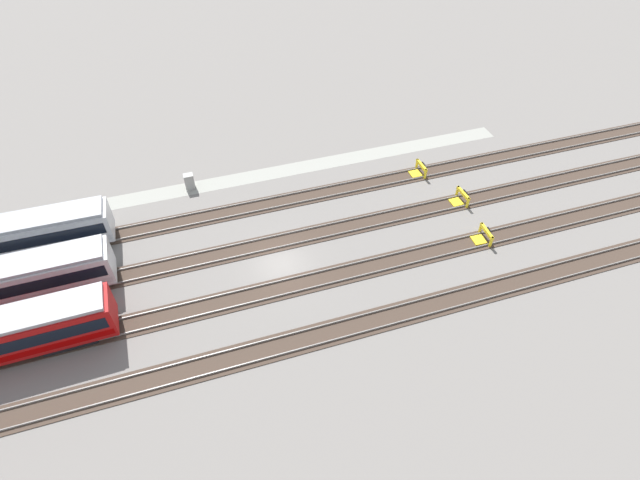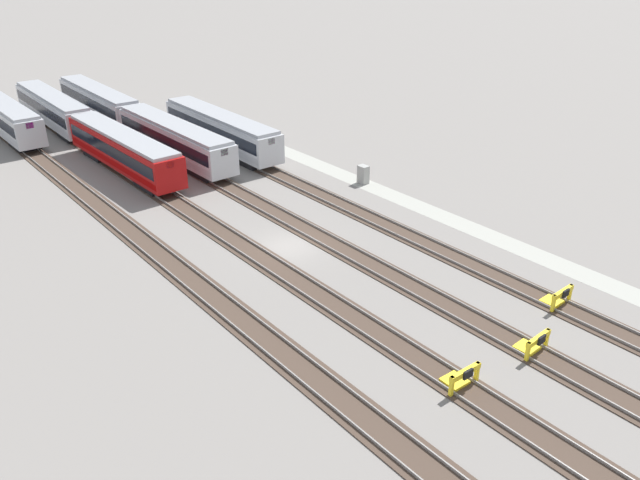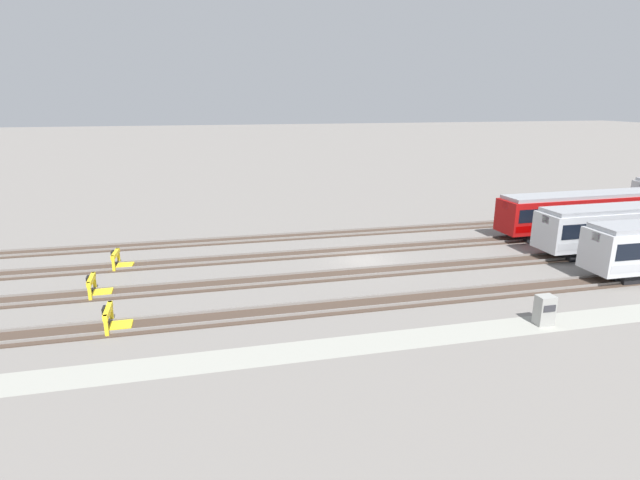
{
  "view_description": "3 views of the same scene",
  "coord_description": "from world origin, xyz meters",
  "px_view_note": "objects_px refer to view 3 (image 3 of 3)",
  "views": [
    {
      "loc": [
        5.34,
        27.45,
        30.33
      ],
      "look_at": [
        -3.42,
        0.0,
        1.8
      ],
      "focal_mm": 28.0,
      "sensor_mm": 36.0,
      "label": 1
    },
    {
      "loc": [
        -31.59,
        22.92,
        19.8
      ],
      "look_at": [
        -3.42,
        0.0,
        1.8
      ],
      "focal_mm": 35.0,
      "sensor_mm": 36.0,
      "label": 2
    },
    {
      "loc": [
        -11.2,
        -33.06,
        11.47
      ],
      "look_at": [
        -3.42,
        0.0,
        1.8
      ],
      "focal_mm": 28.0,
      "sensor_mm": 36.0,
      "label": 3
    }
  ],
  "objects_px": {
    "bumper_stop_middle_track": "(120,260)",
    "electrical_cabinet": "(545,310)",
    "bumper_stop_nearest_track": "(114,319)",
    "bumper_stop_near_inner_track": "(96,287)",
    "subway_car_front_row_rightmost": "(595,211)"
  },
  "relations": [
    {
      "from": "bumper_stop_nearest_track",
      "to": "electrical_cabinet",
      "type": "xyz_separation_m",
      "value": [
        21.91,
        -4.67,
        0.29
      ]
    },
    {
      "from": "bumper_stop_near_inner_track",
      "to": "electrical_cabinet",
      "type": "bearing_deg",
      "value": -22.47
    },
    {
      "from": "bumper_stop_near_inner_track",
      "to": "electrical_cabinet",
      "type": "xyz_separation_m",
      "value": [
        23.66,
        -9.78,
        0.29
      ]
    },
    {
      "from": "bumper_stop_nearest_track",
      "to": "bumper_stop_middle_track",
      "type": "distance_m",
      "value": 10.28
    },
    {
      "from": "bumper_stop_middle_track",
      "to": "electrical_cabinet",
      "type": "height_order",
      "value": "electrical_cabinet"
    },
    {
      "from": "subway_car_front_row_rightmost",
      "to": "bumper_stop_near_inner_track",
      "type": "height_order",
      "value": "subway_car_front_row_rightmost"
    },
    {
      "from": "bumper_stop_middle_track",
      "to": "electrical_cabinet",
      "type": "distance_m",
      "value": 27.43
    },
    {
      "from": "bumper_stop_near_inner_track",
      "to": "electrical_cabinet",
      "type": "height_order",
      "value": "electrical_cabinet"
    },
    {
      "from": "subway_car_front_row_rightmost",
      "to": "electrical_cabinet",
      "type": "height_order",
      "value": "subway_car_front_row_rightmost"
    },
    {
      "from": "electrical_cabinet",
      "to": "bumper_stop_nearest_track",
      "type": "bearing_deg",
      "value": 167.98
    },
    {
      "from": "bumper_stop_nearest_track",
      "to": "bumper_stop_near_inner_track",
      "type": "xyz_separation_m",
      "value": [
        -1.75,
        5.12,
        0.0
      ]
    },
    {
      "from": "bumper_stop_nearest_track",
      "to": "bumper_stop_middle_track",
      "type": "relative_size",
      "value": 1.0
    },
    {
      "from": "bumper_stop_middle_track",
      "to": "subway_car_front_row_rightmost",
      "type": "bearing_deg",
      "value": -0.0
    },
    {
      "from": "subway_car_front_row_rightmost",
      "to": "electrical_cabinet",
      "type": "relative_size",
      "value": 11.29
    },
    {
      "from": "bumper_stop_nearest_track",
      "to": "bumper_stop_near_inner_track",
      "type": "bearing_deg",
      "value": 108.9
    }
  ]
}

